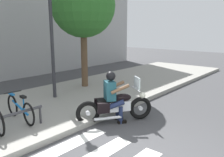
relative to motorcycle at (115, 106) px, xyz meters
name	(u,v)px	position (x,y,z in m)	size (l,w,h in m)	color
sidewalk	(25,112)	(-1.35, 2.51, -0.39)	(24.00, 4.40, 0.15)	gray
crosswalk_stripe_4	(55,151)	(-2.10, -0.07, -0.46)	(2.80, 0.40, 0.01)	white
motorcycle	(115,106)	(0.00, 0.00, 0.00)	(1.87, 1.34, 1.25)	black
rider	(113,93)	(-0.06, 0.05, 0.37)	(0.77, 0.73, 1.45)	#1E4C59
bicycle_4	(20,109)	(-1.87, 1.75, 0.02)	(0.48, 1.60, 0.74)	black
street_lamp	(51,26)	(0.07, 2.91, 2.21)	(0.28, 0.28, 4.43)	#2D2D33
tree_near_rack	(83,5)	(1.93, 3.31, 3.03)	(2.63, 2.63, 4.84)	brown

